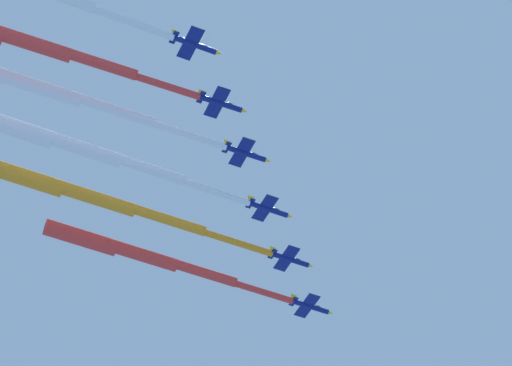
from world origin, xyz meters
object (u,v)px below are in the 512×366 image
jet_lead (141,255)px  jet_starboard_inner (80,148)px  jet_starboard_mid (32,44)px  jet_port_inner (91,197)px  jet_port_mid (35,86)px

jet_lead → jet_starboard_inner: 29.31m
jet_starboard_mid → jet_starboard_inner: bearing=78.4°
jet_port_inner → jet_starboard_mid: bearing=-98.5°
jet_lead → jet_starboard_inner: bearing=-107.4°
jet_port_mid → jet_starboard_mid: 10.90m
jet_starboard_mid → jet_port_inner: bearing=81.5°
jet_port_inner → jet_starboard_mid: 37.37m
jet_lead → jet_port_inner: (-8.31, -15.87, 0.51)m
jet_starboard_inner → jet_port_mid: size_ratio=0.93×
jet_lead → jet_port_inner: 17.92m
jet_lead → jet_starboard_mid: size_ratio=1.03×
jet_port_inner → jet_port_mid: bearing=-105.1°
jet_lead → jet_starboard_mid: (-13.86, -52.82, 0.60)m
jet_lead → jet_port_mid: 44.98m
jet_port_mid → jet_lead: bearing=69.9°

